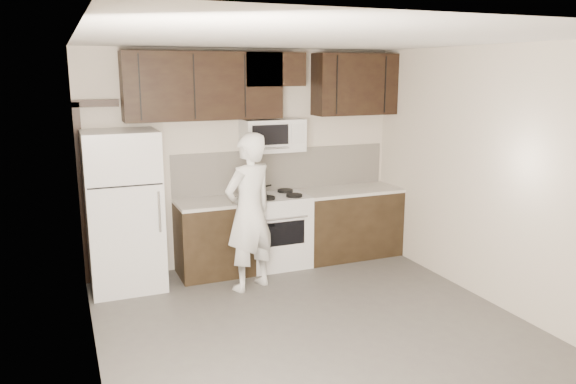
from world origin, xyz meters
TOP-DOWN VIEW (x-y plane):
  - floor at (0.00, 0.00)m, footprint 4.50×4.50m
  - back_wall at (0.00, 2.25)m, footprint 4.00×0.00m
  - ceiling at (0.00, 0.00)m, footprint 4.50×4.50m
  - counter_run at (0.60, 1.94)m, footprint 2.95×0.64m
  - stove at (0.30, 1.94)m, footprint 0.76×0.66m
  - backsplash at (0.50, 2.24)m, footprint 2.90×0.02m
  - upper_cabinets at (0.21, 2.08)m, footprint 3.48×0.35m
  - microwave at (0.30, 2.06)m, footprint 0.76×0.42m
  - refrigerator at (-1.55, 1.89)m, footprint 0.80×0.76m
  - door_trim at (-1.92, 2.21)m, footprint 0.50×0.08m
  - saucepan at (0.12, 2.09)m, footprint 0.29×0.18m
  - baking_tray at (-0.02, 1.85)m, footprint 0.40×0.30m
  - pizza at (-0.02, 1.85)m, footprint 0.27×0.27m
  - person at (-0.26, 1.33)m, footprint 0.77×0.65m

SIDE VIEW (x-z plane):
  - floor at x=0.00m, z-range 0.00..0.00m
  - counter_run at x=0.60m, z-range 0.00..0.91m
  - stove at x=0.30m, z-range -0.01..0.93m
  - person at x=-0.26m, z-range 0.00..1.78m
  - refrigerator at x=-1.55m, z-range 0.00..1.80m
  - baking_tray at x=-0.02m, z-range 0.91..0.93m
  - pizza at x=-0.02m, z-range 0.93..0.95m
  - saucepan at x=0.12m, z-range 0.89..1.06m
  - backsplash at x=0.50m, z-range 0.91..1.45m
  - door_trim at x=-1.92m, z-range 0.19..2.31m
  - back_wall at x=0.00m, z-range -0.65..3.35m
  - microwave at x=0.30m, z-range 1.45..1.85m
  - upper_cabinets at x=0.21m, z-range 1.89..2.67m
  - ceiling at x=0.00m, z-range 2.70..2.70m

